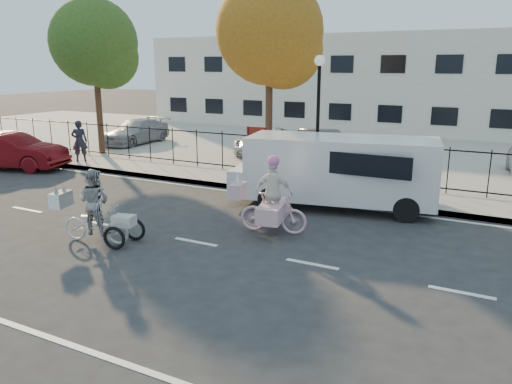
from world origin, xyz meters
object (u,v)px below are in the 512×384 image
Objects in this scene: zebra_trike at (95,214)px; pedestrian at (80,141)px; red_sedan at (11,151)px; lot_car_a at (136,131)px; lamppost at (319,97)px; unicorn_bike at (272,204)px; lot_car_c at (314,147)px; lot_car_b at (264,140)px; white_van at (337,169)px.

pedestrian is (-7.67, 6.85, 0.33)m from zebra_trike.
red_sedan reaches higher than lot_car_a.
lamppost is at bearing -20.57° from lot_car_a.
lamppost is 2.13× the size of unicorn_bike.
lot_car_c is at bearing -78.09° from red_sedan.
lot_car_b is (6.01, 5.52, -0.29)m from pedestrian.
zebra_trike is 0.34× the size of white_van.
white_van reaches higher than zebra_trike.
unicorn_bike is at bearing -71.89° from lot_car_b.
lamppost is 1.02× the size of lot_car_a.
lot_car_a is 1.00× the size of lot_car_c.
lot_car_b is (7.84, 7.48, -0.00)m from red_sedan.
white_van is (0.70, 3.00, 0.43)m from unicorn_bike.
unicorn_bike is 0.32× the size of white_van.
white_van is 8.92m from lot_car_b.
white_van is (1.51, -2.30, -1.94)m from lamppost.
lot_car_c is at bearing -34.93° from lot_car_b.
lot_car_b is (7.32, 0.42, -0.03)m from lot_car_a.
lot_car_a is at bearing 160.73° from lamppost.
red_sedan is 7.07m from lot_car_a.
white_van reaches higher than lot_car_c.
red_sedan is 1.06× the size of lot_car_a.
lamppost is 1.01× the size of lot_car_c.
lamppost is 8.66m from zebra_trike.
lot_car_b is at bearing 2.00° from lot_car_a.
red_sedan is 10.83m from lot_car_b.
red_sedan reaches higher than lot_car_b.
unicorn_bike is 0.47× the size of lot_car_c.
white_van is 6.00m from lot_car_c.
red_sedan is 1.05× the size of lot_car_c.
pedestrian reaches higher than lot_car_a.
red_sedan is 2.69m from pedestrian.
white_van is 11.87m from pedestrian.
lot_car_b is 3.37m from lot_car_c.
pedestrian is at bearing -146.83° from lot_car_b.
pedestrian reaches higher than lot_car_b.
zebra_trike is at bearing -108.33° from lamppost.
lamppost reaches higher than lot_car_b.
unicorn_bike is at bearing -81.27° from lamppost.
lot_car_a is (-11.59, 4.05, -2.34)m from lamppost.
red_sedan is at bearing 172.16° from white_van.
white_van is (4.13, 5.59, 0.47)m from zebra_trike.
unicorn_bike is at bearing -117.15° from red_sedan.
lamppost reaches higher than red_sedan.
lot_car_a is at bearing 42.27° from unicorn_bike.
red_sedan is (-9.50, 4.89, 0.05)m from zebra_trike.
white_van reaches higher than lot_car_a.
lot_car_b is (-4.28, 4.48, -2.37)m from lamppost.
zebra_trike is at bearing 116.41° from unicorn_bike.
lot_car_c reaches higher than red_sedan.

